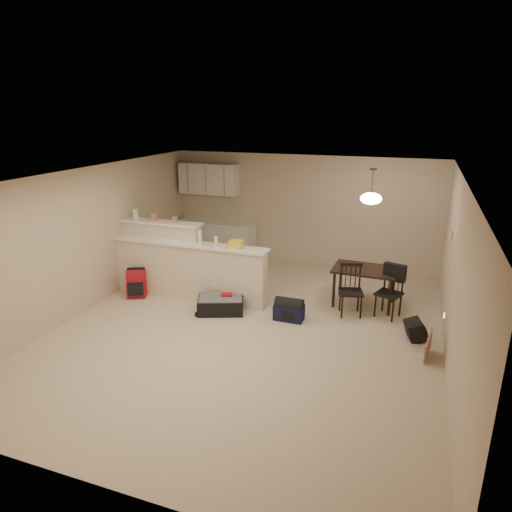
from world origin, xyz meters
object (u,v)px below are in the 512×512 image
at_px(dining_table, 365,273).
at_px(red_backpack, 136,283).
at_px(black_daypack, 415,330).
at_px(dining_chair_near, 351,291).
at_px(dining_chair_far, 389,292).
at_px(navy_duffel, 289,312).
at_px(suitcase, 221,305).
at_px(pendant_lamp, 371,198).

xyz_separation_m(dining_table, red_backpack, (-4.14, -1.06, -0.36)).
height_order(red_backpack, black_daypack, red_backpack).
xyz_separation_m(dining_chair_near, black_daypack, (1.09, -0.55, -0.30)).
bearing_deg(black_daypack, dining_chair_far, 18.31).
distance_m(dining_table, navy_duffel, 1.61).
bearing_deg(dining_table, suitcase, -151.66).
relative_size(dining_chair_far, suitcase, 1.14).
bearing_deg(suitcase, dining_chair_far, -4.96).
height_order(pendant_lamp, suitcase, pendant_lamp).
relative_size(dining_chair_far, red_backpack, 1.72).
xyz_separation_m(dining_chair_far, red_backpack, (-4.60, -0.69, -0.19)).
bearing_deg(pendant_lamp, dining_table, -45.00).
bearing_deg(navy_duffel, black_daypack, 0.50).
height_order(pendant_lamp, dining_chair_near, pendant_lamp).
bearing_deg(pendant_lamp, dining_chair_near, -107.59).
distance_m(dining_chair_far, black_daypack, 0.89).
relative_size(red_backpack, black_daypack, 1.54).
distance_m(pendant_lamp, dining_chair_near, 1.63).
distance_m(dining_chair_near, navy_duffel, 1.14).
height_order(dining_chair_far, suitcase, dining_chair_far).
relative_size(suitcase, navy_duffel, 1.59).
bearing_deg(suitcase, dining_chair_near, -4.15).
bearing_deg(dining_chair_near, suitcase, -179.46).
relative_size(dining_table, suitcase, 1.46).
height_order(dining_table, suitcase, dining_table).
xyz_separation_m(dining_chair_near, suitcase, (-2.18, -0.65, -0.32)).
xyz_separation_m(dining_chair_far, suitcase, (-2.80, -0.80, -0.32)).
xyz_separation_m(dining_chair_near, red_backpack, (-3.98, -0.55, -0.19)).
xyz_separation_m(red_backpack, navy_duffel, (3.03, 0.00, -0.13)).
distance_m(dining_chair_near, black_daypack, 1.26).
height_order(dining_chair_far, red_backpack, dining_chair_far).
bearing_deg(black_daypack, suitcase, 76.15).
distance_m(navy_duffel, black_daypack, 2.04).
relative_size(dining_table, red_backpack, 2.19).
relative_size(dining_chair_near, black_daypack, 2.65).
height_order(red_backpack, navy_duffel, red_backpack).
bearing_deg(black_daypack, red_backpack, 74.33).
xyz_separation_m(dining_chair_far, black_daypack, (0.47, -0.69, -0.30)).
bearing_deg(red_backpack, dining_chair_far, -16.50).
bearing_deg(navy_duffel, dining_table, 44.11).
xyz_separation_m(pendant_lamp, dining_chair_far, (0.46, -0.37, -1.54)).
bearing_deg(dining_chair_far, pendant_lamp, 161.87).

